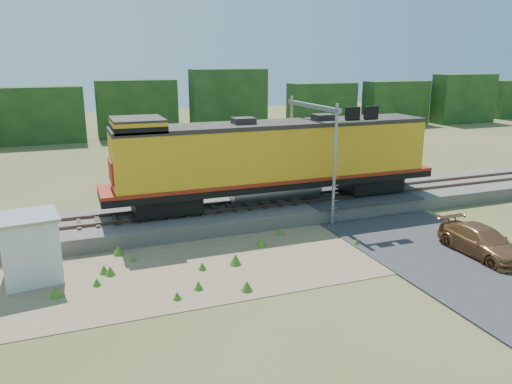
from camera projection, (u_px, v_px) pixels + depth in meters
name	position (u px, v px, depth m)	size (l,w,h in m)	color
ground	(288.00, 256.00, 23.29)	(140.00, 140.00, 0.00)	#475123
ballast	(245.00, 212.00, 28.61)	(70.00, 5.00, 0.80)	slate
rails	(245.00, 204.00, 28.48)	(70.00, 1.54, 0.16)	brown
dirt_shoulder	(244.00, 258.00, 23.06)	(26.00, 8.00, 0.03)	#8C7754
road	(403.00, 232.00, 26.34)	(7.00, 66.00, 0.86)	#38383A
tree_line_north	(151.00, 111.00, 56.80)	(130.00, 3.00, 6.50)	#173814
weed_clumps	(215.00, 266.00, 22.19)	(15.00, 6.20, 0.56)	#427220
locomotive	(272.00, 158.00, 28.37)	(19.66, 3.00, 5.07)	black
shed	(30.00, 248.00, 20.48)	(2.67, 2.67, 2.82)	silver
signal_gantry	(322.00, 129.00, 28.34)	(2.65, 6.20, 6.68)	gray
car	(482.00, 242.00, 23.22)	(1.90, 4.67, 1.35)	#915B36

